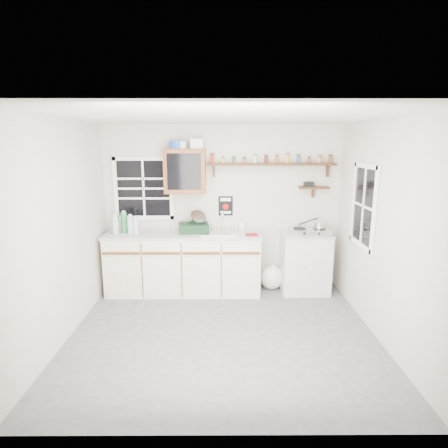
% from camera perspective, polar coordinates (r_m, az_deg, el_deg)
% --- Properties ---
extents(room, '(3.64, 3.24, 2.54)m').
position_cam_1_polar(room, '(4.21, -0.23, -1.16)').
color(room, '#4D4D50').
rests_on(room, ground).
extents(main_cabinet, '(2.31, 0.63, 0.92)m').
position_cam_1_polar(main_cabinet, '(5.70, -6.16, -5.87)').
color(main_cabinet, beige).
rests_on(main_cabinet, floor).
extents(right_cabinet, '(0.73, 0.57, 0.91)m').
position_cam_1_polar(right_cabinet, '(5.83, 12.20, -5.71)').
color(right_cabinet, silver).
rests_on(right_cabinet, floor).
extents(sink, '(0.52, 0.44, 0.29)m').
position_cam_1_polar(sink, '(5.55, -0.74, -1.26)').
color(sink, silver).
rests_on(sink, main_cabinet).
extents(upper_cabinet, '(0.60, 0.32, 0.65)m').
position_cam_1_polar(upper_cabinet, '(5.58, -5.96, 8.04)').
color(upper_cabinet, brown).
rests_on(upper_cabinet, wall_back).
extents(upper_cabinet_clutter, '(0.49, 0.24, 0.14)m').
position_cam_1_polar(upper_cabinet_clutter, '(5.56, -6.05, 11.99)').
color(upper_cabinet_clutter, '#1B4CB4').
rests_on(upper_cabinet_clutter, upper_cabinet).
extents(spice_shelf, '(1.91, 0.18, 0.35)m').
position_cam_1_polar(spice_shelf, '(5.66, 7.29, 9.13)').
color(spice_shelf, black).
rests_on(spice_shelf, wall_back).
extents(secondary_shelf, '(0.45, 0.16, 0.24)m').
position_cam_1_polar(secondary_shelf, '(5.82, 13.30, 5.49)').
color(secondary_shelf, black).
rests_on(secondary_shelf, wall_back).
extents(warning_sign, '(0.22, 0.02, 0.30)m').
position_cam_1_polar(warning_sign, '(5.76, 0.25, 2.77)').
color(warning_sign, black).
rests_on(warning_sign, wall_back).
extents(window_back, '(0.93, 0.03, 0.98)m').
position_cam_1_polar(window_back, '(5.84, -12.15, 5.31)').
color(window_back, black).
rests_on(window_back, wall_back).
extents(window_right, '(0.03, 0.78, 1.08)m').
position_cam_1_polar(window_right, '(5.04, 20.54, 2.60)').
color(window_right, black).
rests_on(window_right, wall_back).
extents(water_bottles, '(0.38, 0.17, 0.33)m').
position_cam_1_polar(water_bottles, '(5.69, -14.75, -0.01)').
color(water_bottles, silver).
rests_on(water_bottles, main_cabinet).
extents(dish_rack, '(0.48, 0.39, 0.33)m').
position_cam_1_polar(dish_rack, '(5.61, -4.47, -0.18)').
color(dish_rack, black).
rests_on(dish_rack, main_cabinet).
extents(soap_bottle, '(0.08, 0.09, 0.17)m').
position_cam_1_polar(soap_bottle, '(5.73, 2.77, -0.07)').
color(soap_bottle, silver).
rests_on(soap_bottle, main_cabinet).
extents(rag, '(0.18, 0.17, 0.02)m').
position_cam_1_polar(rag, '(5.42, 4.28, -1.63)').
color(rag, maroon).
rests_on(rag, main_cabinet).
extents(hotplate, '(0.61, 0.36, 0.09)m').
position_cam_1_polar(hotplate, '(5.70, 12.86, -1.03)').
color(hotplate, silver).
rests_on(hotplate, right_cabinet).
extents(saucepan, '(0.37, 0.27, 0.17)m').
position_cam_1_polar(saucepan, '(5.71, 14.29, -0.17)').
color(saucepan, silver).
rests_on(saucepan, hotplate).
extents(trash_bag, '(0.39, 0.35, 0.44)m').
position_cam_1_polar(trash_bag, '(5.91, 7.30, -8.05)').
color(trash_bag, white).
rests_on(trash_bag, floor).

